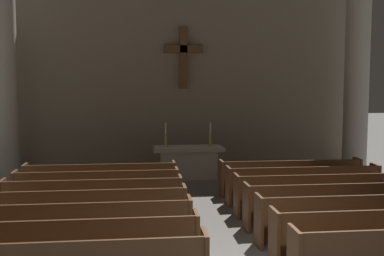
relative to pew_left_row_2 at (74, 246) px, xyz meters
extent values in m
cube|color=brown|center=(0.00, 0.04, -0.05)|extent=(3.69, 0.40, 0.05)
cube|color=brown|center=(0.00, -0.19, 0.22)|extent=(3.69, 0.05, 0.50)
cube|color=brown|center=(1.87, 0.02, 0.00)|extent=(0.06, 0.50, 0.95)
cube|color=brown|center=(0.00, 1.01, -0.05)|extent=(3.69, 0.40, 0.05)
cube|color=brown|center=(0.00, 0.79, 0.22)|extent=(3.69, 0.05, 0.50)
cube|color=brown|center=(0.00, 1.19, -0.28)|extent=(3.69, 0.04, 0.40)
cube|color=brown|center=(1.87, 0.99, 0.00)|extent=(0.06, 0.50, 0.95)
cube|color=brown|center=(0.00, 1.98, -0.05)|extent=(3.69, 0.40, 0.05)
cube|color=brown|center=(0.00, 1.76, 0.22)|extent=(3.69, 0.05, 0.50)
cube|color=brown|center=(0.00, 2.16, -0.28)|extent=(3.69, 0.04, 0.40)
cube|color=brown|center=(1.87, 1.96, 0.00)|extent=(0.06, 0.50, 0.95)
cube|color=brown|center=(0.00, 2.95, -0.05)|extent=(3.69, 0.40, 0.05)
cube|color=brown|center=(0.00, 2.73, 0.22)|extent=(3.69, 0.05, 0.50)
cube|color=brown|center=(0.00, 3.13, -0.28)|extent=(3.69, 0.04, 0.40)
cube|color=brown|center=(1.87, 2.93, 0.00)|extent=(0.06, 0.50, 0.95)
cube|color=brown|center=(-1.87, 2.93, 0.00)|extent=(0.06, 0.50, 0.95)
cube|color=brown|center=(0.00, 3.92, -0.05)|extent=(3.69, 0.40, 0.05)
cube|color=brown|center=(0.00, 3.70, 0.22)|extent=(3.69, 0.05, 0.50)
cube|color=brown|center=(0.00, 4.10, -0.28)|extent=(3.69, 0.04, 0.40)
cube|color=brown|center=(1.87, 3.90, 0.00)|extent=(0.06, 0.50, 0.95)
cube|color=brown|center=(-1.87, 3.90, 0.00)|extent=(0.06, 0.50, 0.95)
cube|color=brown|center=(0.00, 4.89, -0.05)|extent=(3.69, 0.40, 0.05)
cube|color=brown|center=(0.00, 4.67, 0.22)|extent=(3.69, 0.05, 0.50)
cube|color=brown|center=(0.00, 5.07, -0.28)|extent=(3.69, 0.04, 0.40)
cube|color=brown|center=(1.87, 4.87, 0.00)|extent=(0.06, 0.50, 0.95)
cube|color=brown|center=(-1.87, 4.87, 0.00)|extent=(0.06, 0.50, 0.95)
cube|color=brown|center=(5.01, 0.04, -0.05)|extent=(3.69, 0.40, 0.05)
cube|color=brown|center=(5.01, 0.22, -0.28)|extent=(3.69, 0.04, 0.40)
cube|color=brown|center=(3.13, 0.02, 0.00)|extent=(0.06, 0.50, 0.95)
cube|color=brown|center=(5.01, 1.01, -0.05)|extent=(3.69, 0.40, 0.05)
cube|color=brown|center=(5.01, 0.79, 0.22)|extent=(3.69, 0.05, 0.50)
cube|color=brown|center=(5.01, 1.19, -0.28)|extent=(3.69, 0.04, 0.40)
cube|color=brown|center=(3.13, 0.99, 0.00)|extent=(0.06, 0.50, 0.95)
cube|color=brown|center=(5.01, 1.98, -0.05)|extent=(3.69, 0.40, 0.05)
cube|color=brown|center=(5.01, 1.76, 0.22)|extent=(3.69, 0.05, 0.50)
cube|color=brown|center=(5.01, 2.16, -0.28)|extent=(3.69, 0.04, 0.40)
cube|color=brown|center=(3.13, 1.96, 0.00)|extent=(0.06, 0.50, 0.95)
cube|color=brown|center=(5.01, 2.95, -0.05)|extent=(3.69, 0.40, 0.05)
cube|color=brown|center=(5.01, 2.73, 0.22)|extent=(3.69, 0.05, 0.50)
cube|color=brown|center=(5.01, 3.13, -0.28)|extent=(3.69, 0.04, 0.40)
cube|color=brown|center=(3.13, 2.93, 0.00)|extent=(0.06, 0.50, 0.95)
cube|color=brown|center=(5.01, 3.92, -0.05)|extent=(3.69, 0.40, 0.05)
cube|color=brown|center=(5.01, 3.70, 0.22)|extent=(3.69, 0.05, 0.50)
cube|color=brown|center=(5.01, 4.10, -0.28)|extent=(3.69, 0.04, 0.40)
cube|color=brown|center=(3.13, 3.90, 0.00)|extent=(0.06, 0.50, 0.95)
cube|color=brown|center=(6.88, 3.90, 0.00)|extent=(0.06, 0.50, 0.95)
cube|color=brown|center=(5.01, 4.89, -0.05)|extent=(3.69, 0.40, 0.05)
cube|color=brown|center=(5.01, 4.67, 0.22)|extent=(3.69, 0.05, 0.50)
cube|color=brown|center=(5.01, 5.07, -0.28)|extent=(3.69, 0.04, 0.40)
cube|color=brown|center=(3.13, 4.87, 0.00)|extent=(0.06, 0.50, 0.95)
cube|color=brown|center=(6.88, 4.87, 0.00)|extent=(0.06, 0.50, 0.95)
cube|color=#ADA89E|center=(-3.00, 7.40, -0.38)|extent=(1.09, 1.09, 0.20)
cylinder|color=#ADA89E|center=(-3.00, 7.40, 2.71)|extent=(0.78, 0.78, 6.38)
cube|color=#ADA89E|center=(8.00, 7.40, -0.38)|extent=(1.09, 1.09, 0.20)
cylinder|color=#ADA89E|center=(8.00, 7.40, 2.71)|extent=(0.78, 0.78, 6.38)
cube|color=#A8A399|center=(2.50, 7.30, -0.04)|extent=(1.76, 0.72, 0.88)
cube|color=#A8A399|center=(2.50, 7.30, 0.46)|extent=(2.20, 0.90, 0.12)
cube|color=silver|center=(2.50, 7.30, 0.53)|extent=(2.09, 0.86, 0.01)
cylinder|color=#B79338|center=(1.80, 7.30, 0.54)|extent=(0.16, 0.16, 0.02)
cylinder|color=#B79338|center=(1.80, 7.30, 0.74)|extent=(0.07, 0.07, 0.41)
cylinder|color=silver|center=(1.80, 7.30, 1.11)|extent=(0.04, 0.04, 0.34)
cylinder|color=#B79338|center=(3.20, 7.30, 0.54)|extent=(0.16, 0.16, 0.02)
cylinder|color=#B79338|center=(3.20, 7.30, 0.74)|extent=(0.07, 0.07, 0.41)
cylinder|color=silver|center=(3.20, 7.30, 1.11)|extent=(0.04, 0.04, 0.34)
cube|color=gray|center=(2.50, 9.07, 3.00)|extent=(12.25, 0.25, 6.96)
cube|color=brown|center=(2.50, 8.82, 3.35)|extent=(0.25, 0.25, 2.07)
cube|color=brown|center=(2.50, 8.82, 3.66)|extent=(1.32, 0.25, 0.25)
camera|label=1|loc=(1.02, -7.02, 2.45)|focal=43.49mm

